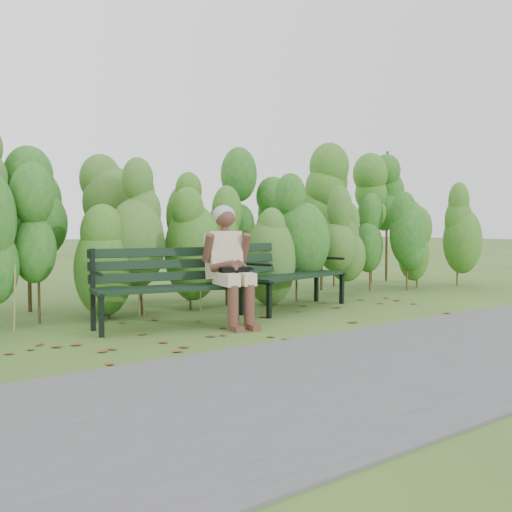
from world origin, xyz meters
TOP-DOWN VIEW (x-y plane):
  - ground at (0.00, 0.00)m, footprint 80.00×80.00m
  - footpath at (0.00, -2.20)m, footprint 60.00×2.50m
  - hedge_band at (0.00, 1.86)m, footprint 11.04×1.67m
  - leaf_litter at (0.08, -0.24)m, footprint 5.91×2.19m
  - bench_left at (-1.08, 0.47)m, footprint 1.82×0.91m
  - bench_right at (0.89, 0.76)m, footprint 1.87×0.98m
  - seated_woman at (-0.52, 0.17)m, footprint 0.58×0.84m

SIDE VIEW (x-z plane):
  - ground at x=0.00m, z-range 0.00..0.00m
  - leaf_litter at x=0.08m, z-range 0.00..0.01m
  - footpath at x=0.00m, z-range 0.00..0.01m
  - bench_left at x=-1.08m, z-range 0.08..0.95m
  - bench_right at x=0.89m, z-range 0.08..0.97m
  - seated_woman at x=-0.52m, z-range 0.08..1.42m
  - hedge_band at x=0.00m, z-range 0.05..2.47m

